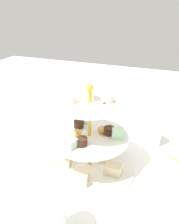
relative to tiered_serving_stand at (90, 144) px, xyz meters
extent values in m
plane|color=white|center=(0.00, 0.00, -0.08)|extent=(2.40, 2.40, 0.00)
cylinder|color=white|center=(0.00, 0.00, -0.08)|extent=(0.27, 0.27, 0.01)
cylinder|color=white|center=(0.00, 0.00, 0.02)|extent=(0.22, 0.22, 0.01)
cylinder|color=white|center=(0.00, 0.00, 0.13)|extent=(0.18, 0.18, 0.01)
cylinder|color=gold|center=(0.00, 0.00, 0.05)|extent=(0.01, 0.01, 0.26)
sphere|color=gold|center=(0.00, 0.00, 0.17)|extent=(0.02, 0.02, 0.02)
cube|color=beige|center=(-0.03, 0.07, -0.06)|extent=(0.04, 0.05, 0.03)
cube|color=beige|center=(-0.08, -0.01, -0.06)|extent=(0.05, 0.04, 0.03)
cube|color=beige|center=(-0.02, -0.08, -0.06)|extent=(0.04, 0.05, 0.03)
cube|color=beige|center=(0.07, -0.04, -0.06)|extent=(0.06, 0.06, 0.03)
cube|color=beige|center=(0.06, 0.05, -0.06)|extent=(0.06, 0.05, 0.03)
cylinder|color=#E5C660|center=(0.03, -0.02, -0.07)|extent=(0.04, 0.04, 0.01)
cylinder|color=#381E14|center=(0.02, -0.05, 0.04)|extent=(0.03, 0.03, 0.02)
cylinder|color=#381E14|center=(0.03, 0.05, 0.04)|extent=(0.03, 0.03, 0.02)
cylinder|color=#381E14|center=(-0.06, 0.00, 0.04)|extent=(0.03, 0.03, 0.02)
cube|color=#B2E5BC|center=(0.06, 0.05, 0.04)|extent=(0.04, 0.04, 0.02)
cube|color=#B2E5BC|center=(-0.08, 0.02, 0.04)|extent=(0.04, 0.04, 0.02)
cube|color=#B2E5BC|center=(0.02, -0.08, 0.04)|extent=(0.04, 0.04, 0.02)
sphere|color=gold|center=(-0.02, 0.03, 0.04)|extent=(0.02, 0.02, 0.02)
sphere|color=gold|center=(0.02, -0.03, 0.04)|extent=(0.02, 0.02, 0.02)
cylinder|color=beige|center=(-0.02, 0.04, 0.14)|extent=(0.03, 0.03, 0.02)
cylinder|color=beige|center=(0.02, -0.04, 0.14)|extent=(0.03, 0.03, 0.02)
cylinder|color=white|center=(0.01, 0.01, 0.15)|extent=(0.04, 0.04, 0.04)
cube|color=silver|center=(-0.04, -0.03, 0.13)|extent=(0.09, 0.04, 0.00)
cube|color=silver|center=(0.04, -0.03, 0.13)|extent=(0.09, 0.04, 0.00)
cylinder|color=silver|center=(-0.25, -0.01, -0.02)|extent=(0.07, 0.07, 0.13)
cylinder|color=silver|center=(0.20, -0.15, -0.04)|extent=(0.06, 0.06, 0.08)
cylinder|color=white|center=(0.10, -0.25, -0.08)|extent=(0.09, 0.09, 0.01)
cylinder|color=white|center=(0.10, -0.25, -0.05)|extent=(0.06, 0.06, 0.04)
cylinder|color=gold|center=(0.10, -0.25, -0.04)|extent=(0.06, 0.06, 0.01)
camera|label=1|loc=(-0.54, -0.21, 0.38)|focal=38.13mm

